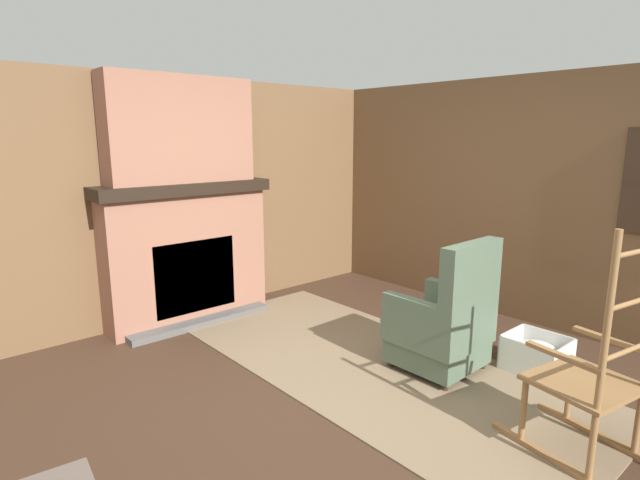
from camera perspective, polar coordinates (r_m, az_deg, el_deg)
ground_plane at (r=3.52m, az=3.57°, el=-18.82°), size 14.00×14.00×0.00m
wood_panel_wall_left at (r=5.12m, az=-16.24°, el=4.44°), size 0.06×5.48×2.36m
wood_panel_wall_back at (r=5.12m, az=24.05°, el=3.97°), size 5.48×0.09×2.36m
fireplace_hearth at (r=5.02m, az=-14.90°, el=-1.46°), size 0.54×1.69×1.36m
chimney_breast at (r=4.90m, az=-15.70°, el=12.03°), size 0.29×1.40×0.97m
area_rug at (r=4.14m, az=5.75°, el=-13.83°), size 3.63×1.60×0.01m
armchair at (r=3.98m, az=13.99°, el=-9.41°), size 0.64×0.64×1.05m
rocking_chair at (r=3.25m, az=28.62°, el=-14.20°), size 0.87×0.62×1.37m
firewood_stack at (r=5.12m, az=12.63°, el=-8.26°), size 0.40×0.42×0.12m
laundry_basket at (r=4.29m, az=23.47°, el=-11.89°), size 0.43×0.39×0.28m
oil_lamp_vase at (r=4.82m, az=-18.98°, el=7.38°), size 0.12×0.12×0.32m
storage_case at (r=5.17m, az=-10.94°, el=7.58°), size 0.18×0.27×0.14m
decorative_plate_on_mantel at (r=5.00m, az=-14.87°, el=8.11°), size 0.07×0.29×0.29m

